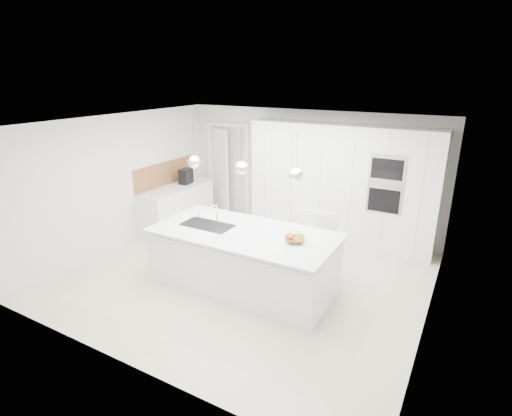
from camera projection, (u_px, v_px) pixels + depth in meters
The scene contains 26 objects.
floor at pixel (247, 276), 6.61m from camera, with size 5.50×5.50×0.00m, color beige.
wall_back at pixel (308, 171), 8.28m from camera, with size 5.50×5.50×0.00m, color silver.
wall_left at pixel (121, 182), 7.49m from camera, with size 5.00×5.00×0.00m, color silver.
ceiling at pixel (246, 123), 5.81m from camera, with size 5.50×5.50×0.00m, color white.
tall_cabinets at pixel (340, 184), 7.69m from camera, with size 3.60×0.60×2.30m, color white.
oven_stack at pixel (386, 184), 6.95m from camera, with size 0.62×0.04×1.05m, color #A5A5A8, non-canonical shape.
doorway_frame at pixel (229, 171), 9.23m from camera, with size 1.11×0.08×2.13m, color white, non-canonical shape.
hallway_door at pixel (218, 172), 9.31m from camera, with size 0.82×0.04×2.00m, color white.
radiator at pixel (240, 181), 9.13m from camera, with size 0.32×0.04×1.40m, color white, non-canonical shape.
left_base_cabinets at pixel (178, 208), 8.60m from camera, with size 0.60×1.80×0.86m, color white.
left_worktop at pixel (176, 188), 8.46m from camera, with size 0.62×1.82×0.04m, color silver.
oak_backsplash at pixel (165, 174), 8.50m from camera, with size 0.02×1.80×0.50m, color brown.
island_base at pixel (243, 261), 6.18m from camera, with size 2.80×1.20×0.86m, color white.
island_worktop at pixel (244, 233), 6.08m from camera, with size 2.84×1.40×0.04m, color silver.
island_sink at pixel (208, 230), 6.36m from camera, with size 0.84×0.44×0.18m, color #3F3F42, non-canonical shape.
island_tap at pixel (217, 213), 6.43m from camera, with size 0.02×0.02×0.30m, color white.
pendant_left at pixel (194, 162), 6.10m from camera, with size 0.20×0.20×0.20m, color white.
pendant_mid at pixel (242, 168), 5.71m from camera, with size 0.20×0.20×0.20m, color white.
pendant_right at pixel (296, 175), 5.31m from camera, with size 0.20×0.20×0.20m, color white.
fruit_bowl at pixel (295, 240), 5.69m from camera, with size 0.29×0.29×0.07m, color brown.
espresso_machine at pixel (186, 176), 8.65m from camera, with size 0.20×0.31×0.33m, color black.
bar_stool_left at pixel (307, 243), 6.62m from camera, with size 0.34×0.48×1.04m, color white, non-canonical shape.
bar_stool_right at pixel (323, 247), 6.41m from camera, with size 0.35×0.49×1.07m, color white, non-canonical shape.
apple_a at pixel (293, 237), 5.72m from camera, with size 0.07×0.07×0.07m, color #B23418.
apple_b at pixel (291, 238), 5.68m from camera, with size 0.07×0.07×0.07m, color #B23418.
banana_bunch at pixel (296, 235), 5.63m from camera, with size 0.23×0.23×0.03m, color gold.
Camera 1 is at (3.02, -5.07, 3.20)m, focal length 28.00 mm.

